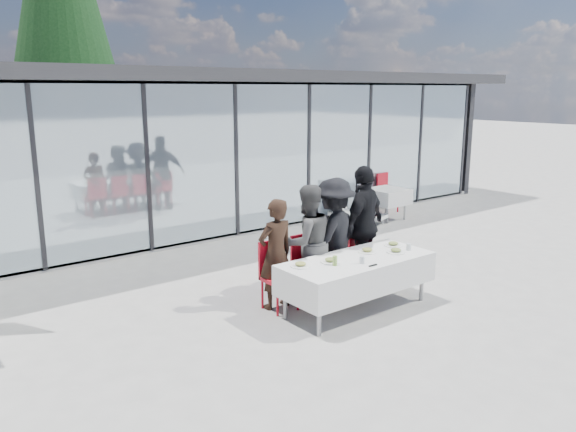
# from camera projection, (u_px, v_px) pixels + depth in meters

# --- Properties ---
(ground) EXTENTS (90.00, 90.00, 0.00)m
(ground) POSITION_uv_depth(u_px,v_px,m) (328.00, 304.00, 8.18)
(ground) COLOR #9E9B96
(ground) RESTS_ON ground
(pavilion) EXTENTS (14.80, 8.80, 3.44)m
(pavilion) POSITION_uv_depth(u_px,v_px,m) (183.00, 123.00, 15.20)
(pavilion) COLOR gray
(pavilion) RESTS_ON ground
(dining_table) EXTENTS (2.26, 0.96, 0.75)m
(dining_table) POSITION_uv_depth(u_px,v_px,m) (357.00, 273.00, 7.87)
(dining_table) COLOR silver
(dining_table) RESTS_ON ground
(diner_a) EXTENTS (0.59, 0.59, 1.59)m
(diner_a) POSITION_uv_depth(u_px,v_px,m) (276.00, 254.00, 7.89)
(diner_a) COLOR #301E15
(diner_a) RESTS_ON ground
(diner_chair_a) EXTENTS (0.44, 0.44, 0.97)m
(diner_chair_a) POSITION_uv_depth(u_px,v_px,m) (276.00, 271.00, 7.94)
(diner_chair_a) COLOR #B50C19
(diner_chair_a) RESTS_ON ground
(diner_b) EXTENTS (0.96, 0.96, 1.72)m
(diner_b) POSITION_uv_depth(u_px,v_px,m) (307.00, 243.00, 8.21)
(diner_b) COLOR #4C4C4C
(diner_b) RESTS_ON ground
(diner_chair_b) EXTENTS (0.44, 0.44, 0.97)m
(diner_chair_b) POSITION_uv_depth(u_px,v_px,m) (307.00, 264.00, 8.28)
(diner_chair_b) COLOR #B50C19
(diner_chair_b) RESTS_ON ground
(diner_c) EXTENTS (1.42, 1.42, 1.77)m
(diner_c) POSITION_uv_depth(u_px,v_px,m) (334.00, 236.00, 8.53)
(diner_c) COLOR black
(diner_c) RESTS_ON ground
(diner_chair_c) EXTENTS (0.44, 0.44, 0.97)m
(diner_chair_c) POSITION_uv_depth(u_px,v_px,m) (334.00, 257.00, 8.59)
(diner_chair_c) COLOR #B50C19
(diner_chair_c) RESTS_ON ground
(diner_d) EXTENTS (1.41, 1.41, 1.90)m
(diner_d) POSITION_uv_depth(u_px,v_px,m) (364.00, 225.00, 8.90)
(diner_d) COLOR black
(diner_d) RESTS_ON ground
(diner_chair_d) EXTENTS (0.44, 0.44, 0.97)m
(diner_chair_d) POSITION_uv_depth(u_px,v_px,m) (364.00, 250.00, 8.98)
(diner_chair_d) COLOR #B50C19
(diner_chair_d) RESTS_ON ground
(plate_a) EXTENTS (0.27, 0.27, 0.07)m
(plate_a) POSITION_uv_depth(u_px,v_px,m) (300.00, 265.00, 7.46)
(plate_a) COLOR white
(plate_a) RESTS_ON dining_table
(plate_b) EXTENTS (0.27, 0.27, 0.07)m
(plate_b) POSITION_uv_depth(u_px,v_px,m) (330.00, 261.00, 7.64)
(plate_b) COLOR white
(plate_b) RESTS_ON dining_table
(plate_c) EXTENTS (0.27, 0.27, 0.07)m
(plate_c) POSITION_uv_depth(u_px,v_px,m) (367.00, 251.00, 8.12)
(plate_c) COLOR white
(plate_c) RESTS_ON dining_table
(plate_d) EXTENTS (0.27, 0.27, 0.07)m
(plate_d) POSITION_uv_depth(u_px,v_px,m) (393.00, 244.00, 8.45)
(plate_d) COLOR white
(plate_d) RESTS_ON dining_table
(plate_extra) EXTENTS (0.27, 0.27, 0.07)m
(plate_extra) POSITION_uv_depth(u_px,v_px,m) (396.00, 251.00, 8.10)
(plate_extra) COLOR white
(plate_extra) RESTS_ON dining_table
(juice_bottle) EXTENTS (0.06, 0.06, 0.13)m
(juice_bottle) POSITION_uv_depth(u_px,v_px,m) (335.00, 261.00, 7.50)
(juice_bottle) COLOR #84AD48
(juice_bottle) RESTS_ON dining_table
(drinking_glasses) EXTENTS (1.07, 0.11, 0.10)m
(drinking_glasses) POSITION_uv_depth(u_px,v_px,m) (386.00, 253.00, 7.90)
(drinking_glasses) COLOR silver
(drinking_glasses) RESTS_ON dining_table
(folded_eyeglasses) EXTENTS (0.14, 0.03, 0.01)m
(folded_eyeglasses) POSITION_uv_depth(u_px,v_px,m) (373.00, 265.00, 7.50)
(folded_eyeglasses) COLOR black
(folded_eyeglasses) RESTS_ON dining_table
(spare_table_right) EXTENTS (0.86, 0.86, 0.74)m
(spare_table_right) POSITION_uv_depth(u_px,v_px,m) (387.00, 196.00, 13.37)
(spare_table_right) COLOR silver
(spare_table_right) RESTS_ON ground
(spare_chair_a) EXTENTS (0.48, 0.48, 0.97)m
(spare_chair_a) POSITION_uv_depth(u_px,v_px,m) (385.00, 190.00, 14.25)
(spare_chair_a) COLOR #B50C19
(spare_chair_a) RESTS_ON ground
(spare_chair_b) EXTENTS (0.59, 0.59, 0.97)m
(spare_chair_b) POSITION_uv_depth(u_px,v_px,m) (364.00, 190.00, 14.34)
(spare_chair_b) COLOR #B50C19
(spare_chair_b) RESTS_ON ground
(lounger) EXTENTS (1.02, 1.46, 0.72)m
(lounger) POSITION_uv_depth(u_px,v_px,m) (352.00, 211.00, 13.22)
(lounger) COLOR silver
(lounger) RESTS_ON ground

